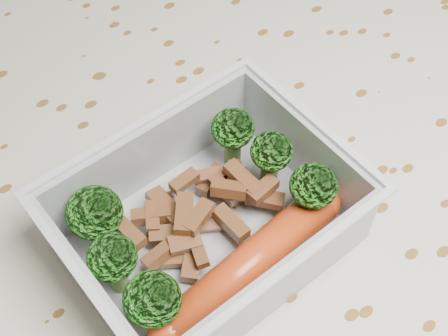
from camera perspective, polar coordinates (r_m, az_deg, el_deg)
dining_table at (r=0.49m, az=-1.31°, el=-7.47°), size 1.40×0.90×0.75m
tablecloth at (r=0.44m, az=-1.43°, el=-4.42°), size 1.46×0.96×0.19m
lunch_container at (r=0.37m, az=-1.49°, el=-5.27°), size 0.17×0.13×0.06m
broccoli_florets at (r=0.36m, az=-3.28°, el=-3.96°), size 0.15×0.10×0.05m
meat_pile at (r=0.38m, az=-2.33°, el=-4.19°), size 0.10×0.06×0.03m
sausage at (r=0.36m, az=2.39°, el=-8.83°), size 0.14×0.04×0.02m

